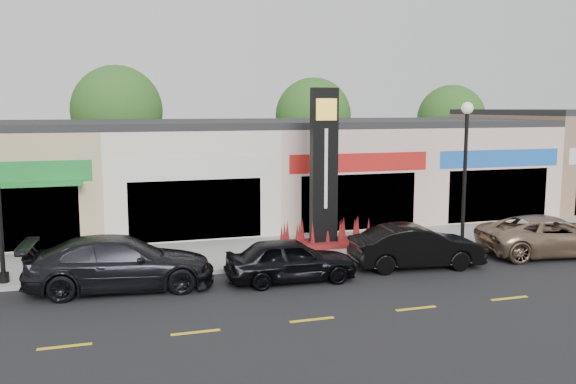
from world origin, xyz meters
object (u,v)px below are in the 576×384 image
at_px(car_black_sedan, 291,260).
at_px(pylon_sign, 324,191).
at_px(car_gold_suv, 551,236).
at_px(car_dark_sedan, 121,263).
at_px(car_black_conv, 416,247).
at_px(lamp_east_near, 465,160).

bearing_deg(car_black_sedan, pylon_sign, -32.32).
relative_size(pylon_sign, car_gold_suv, 1.14).
relative_size(car_dark_sedan, car_black_conv, 1.24).
height_order(car_dark_sedan, car_black_conv, car_dark_sedan).
bearing_deg(lamp_east_near, car_gold_suv, -29.79).
xyz_separation_m(lamp_east_near, car_gold_suv, (2.74, -1.57, -2.74)).
xyz_separation_m(car_dark_sedan, car_black_sedan, (5.12, -0.73, -0.11)).
xyz_separation_m(car_black_sedan, car_black_conv, (4.58, 0.31, 0.04)).
bearing_deg(car_gold_suv, car_dark_sedan, 97.48).
relative_size(lamp_east_near, car_gold_suv, 1.03).
bearing_deg(car_gold_suv, lamp_east_near, 68.82).
bearing_deg(car_black_sedan, lamp_east_near, -73.55).
relative_size(lamp_east_near, car_black_conv, 1.22).
relative_size(lamp_east_near, car_dark_sedan, 0.99).
relative_size(pylon_sign, car_black_conv, 1.34).
bearing_deg(car_black_conv, car_dark_sedan, 93.93).
bearing_deg(pylon_sign, car_black_sedan, -123.81).
relative_size(car_dark_sedan, car_gold_suv, 1.05).
height_order(lamp_east_near, pylon_sign, pylon_sign).
relative_size(lamp_east_near, car_black_sedan, 1.34).
bearing_deg(car_gold_suv, car_black_conv, 99.78).
bearing_deg(lamp_east_near, pylon_sign, 161.25).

